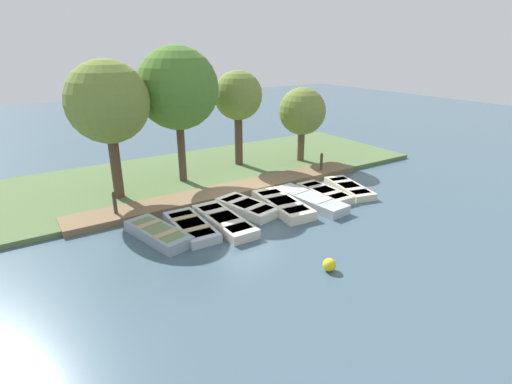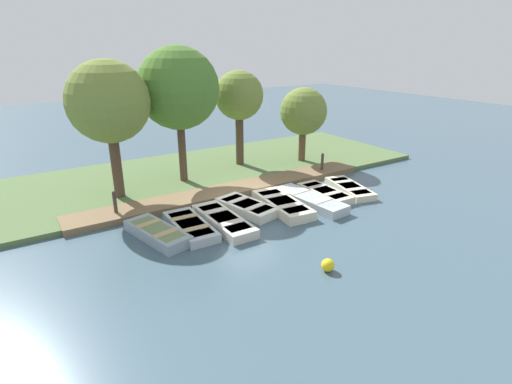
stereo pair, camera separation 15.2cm
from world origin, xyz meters
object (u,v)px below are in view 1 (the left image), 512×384
object	(u,v)px
rowboat_1	(191,227)
mooring_post_near	(115,205)
rowboat_4	(282,204)
rowboat_6	(324,193)
rowboat_5	(310,200)
mooring_post_far	(321,164)
park_tree_left	(177,89)
rowboat_0	(158,233)
rowboat_2	(224,221)
park_tree_far_left	(108,103)
buoy	(329,265)
rowboat_3	(247,207)
rowboat_7	(349,188)
park_tree_center	(238,97)
park_tree_right	(302,112)

from	to	relation	value
rowboat_1	mooring_post_near	world-z (taller)	mooring_post_near
rowboat_4	rowboat_6	world-z (taller)	rowboat_4
rowboat_1	rowboat_5	bearing A→B (deg)	87.57
mooring_post_far	park_tree_left	xyz separation A→B (m)	(-2.44, -6.79, 4.01)
rowboat_1	rowboat_6	world-z (taller)	rowboat_6
rowboat_0	rowboat_2	distance (m)	2.52
park_tree_far_left	rowboat_5	bearing A→B (deg)	54.50
mooring_post_near	buoy	world-z (taller)	mooring_post_near
rowboat_3	mooring_post_near	world-z (taller)	mooring_post_near
mooring_post_far	rowboat_7	bearing A→B (deg)	-13.58
rowboat_4	park_tree_left	bearing A→B (deg)	-151.29
rowboat_0	mooring_post_near	world-z (taller)	mooring_post_near
rowboat_5	rowboat_7	world-z (taller)	rowboat_5
rowboat_2	park_tree_center	xyz separation A→B (m)	(-6.24, 4.35, 3.70)
rowboat_2	rowboat_1	bearing A→B (deg)	-101.35
rowboat_5	park_tree_center	xyz separation A→B (m)	(-6.37, 0.23, 3.68)
rowboat_3	rowboat_5	world-z (taller)	rowboat_5
rowboat_1	park_tree_right	world-z (taller)	park_tree_right
rowboat_3	mooring_post_far	distance (m)	6.34
rowboat_5	mooring_post_near	size ratio (longest dim) A/B	3.18
rowboat_5	park_tree_center	world-z (taller)	park_tree_center
rowboat_7	park_tree_far_left	world-z (taller)	park_tree_far_left
rowboat_2	rowboat_6	world-z (taller)	rowboat_2
park_tree_left	park_tree_right	world-z (taller)	park_tree_left
mooring_post_near	park_tree_right	bearing A→B (deg)	101.04
rowboat_0	park_tree_left	distance (m)	7.30
rowboat_4	mooring_post_far	bearing A→B (deg)	126.49
rowboat_4	rowboat_5	xyz separation A→B (m)	(0.22, 1.31, -0.00)
park_tree_right	rowboat_6	bearing A→B (deg)	-27.07
mooring_post_near	mooring_post_far	world-z (taller)	same
rowboat_4	mooring_post_far	distance (m)	5.34
rowboat_5	rowboat_6	distance (m)	1.22
mooring_post_near	park_tree_right	distance (m)	11.48
rowboat_2	park_tree_far_left	distance (m)	6.77
rowboat_0	rowboat_1	distance (m)	1.24
mooring_post_far	buoy	xyz separation A→B (m)	(7.43, -6.25, -0.38)
rowboat_2	rowboat_4	size ratio (longest dim) A/B	1.00
rowboat_4	mooring_post_near	size ratio (longest dim) A/B	2.94
mooring_post_near	park_tree_right	xyz separation A→B (m)	(-2.15, 11.02, 2.39)
rowboat_6	park_tree_center	size ratio (longest dim) A/B	0.53
rowboat_2	park_tree_right	distance (m)	9.59
rowboat_4	park_tree_center	bearing A→B (deg)	171.47
mooring_post_far	park_tree_center	bearing A→B (deg)	-138.46
rowboat_0	rowboat_1	world-z (taller)	rowboat_0
rowboat_3	rowboat_0	bearing A→B (deg)	-97.58
rowboat_0	rowboat_5	size ratio (longest dim) A/B	0.84
rowboat_3	park_tree_right	world-z (taller)	park_tree_right
rowboat_7	buoy	world-z (taller)	buoy
rowboat_2	mooring_post_far	distance (m)	7.91
rowboat_5	mooring_post_far	xyz separation A→B (m)	(-2.96, 3.26, 0.38)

